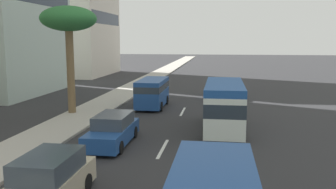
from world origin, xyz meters
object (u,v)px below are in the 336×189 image
minibus_lead (224,104)px  car_fifth (113,130)px  palm_tree (69,22)px  car_fourth (223,89)px  car_sixth (47,183)px  van_third (153,91)px

minibus_lead → car_fifth: size_ratio=1.42×
palm_tree → car_fourth: bearing=-50.2°
car_fourth → car_fifth: bearing=160.2°
palm_tree → minibus_lead: bearing=-105.7°
car_fifth → palm_tree: bearing=-143.2°
minibus_lead → palm_tree: palm_tree is taller
car_sixth → car_fourth: bearing=166.0°
car_sixth → palm_tree: bearing=-159.9°
minibus_lead → van_third: 8.73m
palm_tree → car_fifth: bearing=-143.2°
car_fourth → car_fifth: size_ratio=0.89×
car_sixth → car_fifth: bearing=179.9°
van_third → car_fourth: 7.91m
van_third → car_fourth: (5.50, -5.66, -0.49)m
van_third → car_sixth: size_ratio=1.13×
van_third → car_sixth: bearing=-0.4°
car_fourth → car_fifth: 17.03m
minibus_lead → car_fifth: minibus_lead is taller
car_fifth → palm_tree: (6.92, 5.17, 5.88)m
car_fifth → car_fourth: bearing=160.2°
car_fifth → car_sixth: (-7.14, 0.02, 0.05)m
minibus_lead → car_sixth: 12.42m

